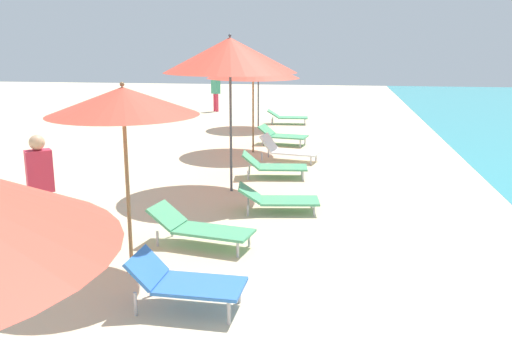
% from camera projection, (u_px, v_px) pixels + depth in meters
% --- Properties ---
extents(umbrella_third, '(1.90, 1.90, 2.49)m').
position_uv_depth(umbrella_third, '(123.00, 101.00, 6.93)').
color(umbrella_third, olive).
rests_on(umbrella_third, ground).
extents(lounger_third_shoreside, '(1.63, 0.86, 0.57)m').
position_uv_depth(lounger_third_shoreside, '(200.00, 227.00, 8.28)').
color(lounger_third_shoreside, '#4CA572').
rests_on(lounger_third_shoreside, ground).
extents(lounger_third_inland, '(1.31, 0.68, 0.63)m').
position_uv_depth(lounger_third_inland, '(185.00, 281.00, 6.32)').
color(lounger_third_inland, blue).
rests_on(lounger_third_inland, ground).
extents(umbrella_fourth, '(2.59, 2.59, 3.10)m').
position_uv_depth(umbrella_fourth, '(230.00, 55.00, 10.75)').
color(umbrella_fourth, '#4C4C51').
rests_on(umbrella_fourth, ground).
extents(lounger_fourth_shoreside, '(1.49, 0.77, 0.56)m').
position_uv_depth(lounger_fourth_shoreside, '(273.00, 165.00, 12.42)').
color(lounger_fourth_shoreside, '#4CA572').
rests_on(lounger_fourth_shoreside, ground).
extents(lounger_fourth_inland, '(1.49, 0.77, 0.49)m').
position_uv_depth(lounger_fourth_inland, '(278.00, 199.00, 9.94)').
color(lounger_fourth_inland, '#4CA572').
rests_on(lounger_fourth_inland, ground).
extents(umbrella_fifth, '(2.46, 2.46, 2.58)m').
position_uv_depth(umbrella_fifth, '(253.00, 68.00, 14.74)').
color(umbrella_fifth, olive).
rests_on(umbrella_fifth, ground).
extents(lounger_fifth_shoreside, '(1.48, 0.91, 0.55)m').
position_uv_depth(lounger_fifth_shoreside, '(282.00, 135.00, 16.29)').
color(lounger_fifth_shoreside, '#4CA572').
rests_on(lounger_fifth_shoreside, ground).
extents(lounger_fifth_inland, '(1.54, 0.89, 0.65)m').
position_uv_depth(lounger_fifth_inland, '(288.00, 150.00, 14.11)').
color(lounger_fifth_inland, white).
rests_on(lounger_fifth_inland, ground).
extents(umbrella_farthest, '(2.18, 2.18, 2.58)m').
position_uv_depth(umbrella_farthest, '(258.00, 62.00, 18.95)').
color(umbrella_farthest, '#4C4C51').
rests_on(umbrella_farthest, ground).
extents(lounger_farthest_shoreside, '(1.48, 0.63, 0.51)m').
position_uv_depth(lounger_farthest_shoreside, '(287.00, 117.00, 20.28)').
color(lounger_farthest_shoreside, '#4CA572').
rests_on(lounger_farthest_shoreside, ground).
extents(person_walking_near, '(0.42, 0.39, 1.53)m').
position_uv_depth(person_walking_near, '(216.00, 90.00, 23.66)').
color(person_walking_near, '#D8334C').
rests_on(person_walking_near, ground).
extents(person_walking_mid, '(0.42, 0.39, 1.67)m').
position_uv_depth(person_walking_mid, '(40.00, 179.00, 8.15)').
color(person_walking_mid, orange).
rests_on(person_walking_mid, ground).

